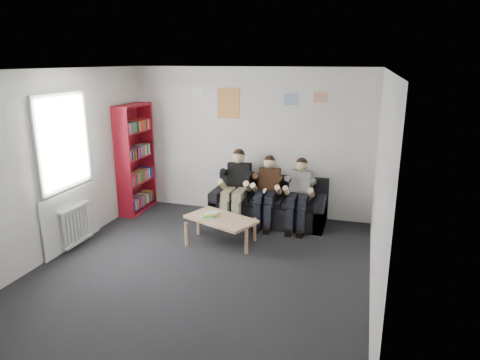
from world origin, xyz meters
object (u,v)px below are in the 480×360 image
object	(u,v)px
sofa	(269,206)
person_right	(299,195)
coffee_table	(221,221)
person_left	(236,187)
person_middle	(267,192)
bookshelf	(136,159)

from	to	relation	value
sofa	person_right	bearing A→B (deg)	-18.51
coffee_table	person_right	size ratio (longest dim) A/B	0.89
sofa	person_left	world-z (taller)	person_left
person_middle	sofa	bearing A→B (deg)	83.55
person_middle	bookshelf	bearing A→B (deg)	172.99
person_right	person_left	bearing A→B (deg)	-170.24
bookshelf	person_left	size ratio (longest dim) A/B	1.57
person_right	coffee_table	bearing A→B (deg)	-127.22
person_left	person_middle	world-z (taller)	person_left
bookshelf	person_middle	world-z (taller)	bookshelf
sofa	person_right	size ratio (longest dim) A/B	1.66
coffee_table	person_left	xyz separation A→B (m)	(-0.06, 1.00, 0.26)
bookshelf	coffee_table	distance (m)	2.37
coffee_table	person_middle	size ratio (longest dim) A/B	0.89
sofa	coffee_table	xyz separation A→B (m)	(-0.50, -1.19, 0.10)
sofa	person_middle	distance (m)	0.38
coffee_table	person_right	xyz separation A→B (m)	(1.07, 1.00, 0.22)
bookshelf	person_left	xyz separation A→B (m)	(1.98, -0.03, -0.38)
person_right	person_middle	bearing A→B (deg)	-170.43
bookshelf	coffee_table	size ratio (longest dim) A/B	1.89
sofa	person_middle	size ratio (longest dim) A/B	1.66
coffee_table	person_right	distance (m)	1.48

